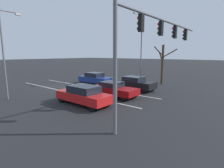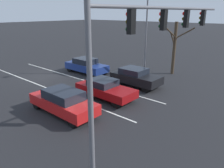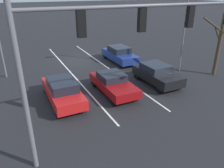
# 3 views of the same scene
# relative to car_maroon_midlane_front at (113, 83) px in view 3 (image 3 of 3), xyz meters

# --- Properties ---
(ground_plane) EXTENTS (240.00, 240.00, 0.00)m
(ground_plane) POSITION_rel_car_maroon_midlane_front_xyz_m (-0.18, -8.49, -0.73)
(ground_plane) COLOR black
(lane_stripe_left_divider) EXTENTS (0.12, 18.40, 0.01)m
(lane_stripe_left_divider) POSITION_rel_car_maroon_midlane_front_xyz_m (-1.93, -5.29, -0.72)
(lane_stripe_left_divider) COLOR silver
(lane_stripe_left_divider) RESTS_ON ground_plane
(lane_stripe_center_divider) EXTENTS (0.12, 18.40, 0.01)m
(lane_stripe_center_divider) POSITION_rel_car_maroon_midlane_front_xyz_m (1.57, -5.29, -0.72)
(lane_stripe_center_divider) COLOR silver
(lane_stripe_center_divider) RESTS_ON ground_plane
(car_maroon_midlane_front) EXTENTS (1.86, 4.52, 1.39)m
(car_maroon_midlane_front) POSITION_rel_car_maroon_midlane_front_xyz_m (0.00, 0.00, 0.00)
(car_maroon_midlane_front) COLOR maroon
(car_maroon_midlane_front) RESTS_ON ground_plane
(car_black_leftlane_front) EXTENTS (1.94, 4.22, 1.51)m
(car_black_leftlane_front) POSITION_rel_car_maroon_midlane_front_xyz_m (-3.76, 0.01, 0.07)
(car_black_leftlane_front) COLOR black
(car_black_leftlane_front) RESTS_ON ground_plane
(car_red_rightlane_front) EXTENTS (1.82, 4.78, 1.52)m
(car_red_rightlane_front) POSITION_rel_car_maroon_midlane_front_xyz_m (3.52, -0.22, 0.05)
(car_red_rightlane_front) COLOR red
(car_red_rightlane_front) RESTS_ON ground_plane
(car_navy_leftlane_second) EXTENTS (1.90, 4.67, 1.53)m
(car_navy_leftlane_second) POSITION_rel_car_maroon_midlane_front_xyz_m (-3.79, -6.17, 0.05)
(car_navy_leftlane_second) COLOR navy
(car_navy_leftlane_second) RESTS_ON ground_plane
(traffic_signal_gantry) EXTENTS (12.02, 0.37, 6.69)m
(traffic_signal_gantry) POSITION_rel_car_maroon_midlane_front_xyz_m (1.80, 4.90, 4.34)
(traffic_signal_gantry) COLOR slate
(traffic_signal_gantry) RESTS_ON ground_plane
(street_lamp_left_shoulder) EXTENTS (1.99, 0.24, 8.89)m
(street_lamp_left_shoulder) POSITION_rel_car_maroon_midlane_front_xyz_m (-7.22, -1.47, 4.35)
(street_lamp_left_shoulder) COLOR slate
(street_lamp_left_shoulder) RESTS_ON ground_plane
(bare_tree_near) EXTENTS (2.98, 1.88, 5.12)m
(bare_tree_near) POSITION_rel_car_maroon_midlane_front_xyz_m (-9.33, 0.64, 2.10)
(bare_tree_near) COLOR #423323
(bare_tree_near) RESTS_ON ground_plane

